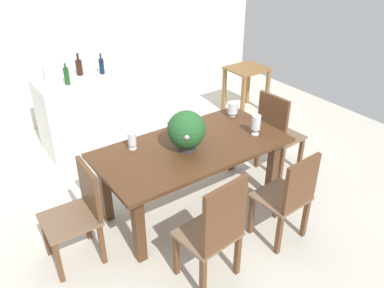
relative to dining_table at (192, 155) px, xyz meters
name	(u,v)px	position (x,y,z in m)	size (l,w,h in m)	color
ground_plane	(178,193)	(0.00, 0.28, -0.65)	(7.04, 7.04, 0.00)	beige
back_wall	(77,32)	(0.00, 2.88, 0.65)	(6.40, 0.10, 2.60)	silver
dining_table	(192,155)	(0.00, 0.00, 0.00)	(1.93, 0.98, 0.76)	#4C2D19
chair_near_left	(216,229)	(-0.42, -0.94, -0.07)	(0.52, 0.46, 1.06)	brown
chair_foot_end	(276,131)	(1.21, -0.01, -0.08)	(0.46, 0.48, 1.03)	brown
chair_head_end	(79,210)	(-1.21, 0.00, -0.13)	(0.48, 0.47, 0.94)	brown
chair_near_right	(290,195)	(0.44, -0.93, -0.11)	(0.47, 0.45, 0.96)	brown
flower_centerpiece	(186,130)	(-0.09, -0.03, 0.33)	(0.37, 0.37, 0.41)	#333338
crystal_vase_left	(256,123)	(0.68, -0.19, 0.25)	(0.09, 0.09, 0.22)	silver
crystal_vase_center_near	(132,140)	(-0.51, 0.29, 0.22)	(0.08, 0.08, 0.18)	silver
crystal_vase_right	(233,108)	(0.77, 0.29, 0.22)	(0.12, 0.12, 0.17)	silver
wine_glass	(184,122)	(0.11, 0.30, 0.23)	(0.06, 0.06, 0.16)	silver
kitchen_counter	(104,108)	(-0.12, 1.90, -0.16)	(1.66, 0.63, 0.99)	silver
wine_bottle_green	(102,66)	(-0.10, 1.85, 0.44)	(0.06, 0.06, 0.27)	#0F1E38
wine_bottle_dark	(79,67)	(-0.35, 1.98, 0.44)	(0.08, 0.08, 0.28)	black
wine_bottle_tall	(67,76)	(-0.60, 1.75, 0.45)	(0.06, 0.06, 0.26)	#194C1E
wine_bottle_amber	(46,74)	(-0.76, 2.02, 0.43)	(0.07, 0.07, 0.23)	#B2BFB7
side_table	(246,79)	(2.09, 1.50, -0.11)	(0.59, 0.53, 0.73)	brown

